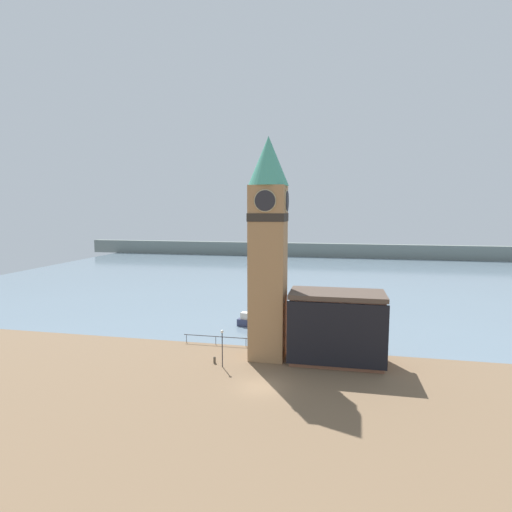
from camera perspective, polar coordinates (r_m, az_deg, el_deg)
ground_plane at (r=40.87m, az=0.51°, el=-18.20°), size 160.00×160.00×0.00m
water at (r=109.32m, az=7.58°, el=-2.50°), size 160.00×120.00×0.00m
far_shoreline at (r=148.63m, az=8.63°, el=0.85°), size 180.00×3.00×5.00m
pier_railing at (r=52.32m, az=-5.77°, el=-11.49°), size 8.54×0.08×1.09m
clock_tower at (r=45.32m, az=1.75°, el=1.86°), size 4.58×4.58×25.27m
pier_building at (r=46.48m, az=11.41°, el=-9.92°), size 10.61×5.76×8.03m
boat_near at (r=59.85m, az=-0.63°, el=-9.32°), size 4.73×2.39×2.00m
mooring_bollard_near at (r=46.57m, az=-5.94°, el=-14.49°), size 0.29×0.29×0.77m
lamp_post at (r=44.64m, az=-4.85°, el=-12.06°), size 0.32×0.32×4.15m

